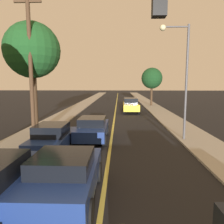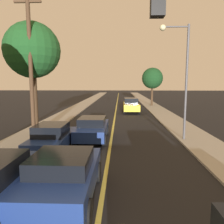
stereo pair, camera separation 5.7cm
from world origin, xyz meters
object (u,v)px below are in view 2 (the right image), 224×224
object	(u,v)px
car_near_lane_second	(92,128)
tree_right_near	(152,78)
car_far_oncoming	(131,105)
tree_left_far	(32,51)
car_outer_lane_second	(52,137)
car_near_lane_front	(63,175)
streetlamp_right	(180,67)
utility_pole_left	(31,65)

from	to	relation	value
car_near_lane_second	tree_right_near	size ratio (longest dim) A/B	0.75
car_far_oncoming	tree_left_far	world-z (taller)	tree_left_far
car_outer_lane_second	tree_right_near	size ratio (longest dim) A/B	0.73
car_near_lane_front	streetlamp_right	distance (m)	9.69
car_outer_lane_second	car_far_oncoming	bearing A→B (deg)	72.34
streetlamp_right	tree_right_near	xyz separation A→B (m)	(1.28, 20.21, -0.31)
car_near_lane_front	car_far_oncoming	bearing A→B (deg)	81.40
car_near_lane_front	tree_right_near	xyz separation A→B (m)	(6.61, 27.37, 3.46)
tree_right_near	utility_pole_left	bearing A→B (deg)	-116.44
car_near_lane_front	car_near_lane_second	world-z (taller)	car_near_lane_front
streetlamp_right	tree_right_near	bearing A→B (deg)	86.37
car_outer_lane_second	streetlamp_right	distance (m)	8.45
utility_pole_left	car_far_oncoming	bearing A→B (deg)	63.63
tree_right_near	car_outer_lane_second	bearing A→B (deg)	-110.58
car_near_lane_second	car_outer_lane_second	xyz separation A→B (m)	(-1.85, -2.28, -0.03)
car_near_lane_second	streetlamp_right	world-z (taller)	streetlamp_right
streetlamp_right	car_outer_lane_second	bearing A→B (deg)	-162.15
car_near_lane_front	streetlamp_right	world-z (taller)	streetlamp_right
car_near_lane_front	tree_left_far	bearing A→B (deg)	116.16
car_outer_lane_second	utility_pole_left	bearing A→B (deg)	132.50
car_far_oncoming	utility_pole_left	size ratio (longest dim) A/B	0.54
car_far_oncoming	tree_left_far	size ratio (longest dim) A/B	0.63
car_far_oncoming	car_near_lane_front	bearing A→B (deg)	81.40
car_far_oncoming	streetlamp_right	world-z (taller)	streetlamp_right
streetlamp_right	tree_left_far	world-z (taller)	tree_left_far
tree_left_far	car_outer_lane_second	bearing A→B (deg)	-57.32
car_far_oncoming	streetlamp_right	xyz separation A→B (m)	(2.25, -13.15, 3.68)
car_near_lane_second	car_far_oncoming	distance (m)	13.52
car_far_oncoming	utility_pole_left	world-z (taller)	utility_pole_left
utility_pole_left	tree_right_near	size ratio (longest dim) A/B	1.52
car_near_lane_second	car_outer_lane_second	size ratio (longest dim) A/B	1.03
tree_right_near	car_far_oncoming	bearing A→B (deg)	-116.59
car_near_lane_front	car_far_oncoming	distance (m)	20.54
car_near_lane_second	utility_pole_left	world-z (taller)	utility_pole_left
streetlamp_right	utility_pole_left	world-z (taller)	utility_pole_left
utility_pole_left	tree_right_near	distance (m)	22.99
utility_pole_left	car_near_lane_second	bearing A→B (deg)	5.43
streetlamp_right	utility_pole_left	xyz separation A→B (m)	(-8.95, -0.37, 0.09)
car_near_lane_second	utility_pole_left	size ratio (longest dim) A/B	0.49
tree_left_far	tree_right_near	bearing A→B (deg)	60.52
car_outer_lane_second	tree_right_near	world-z (taller)	tree_right_near
tree_right_near	car_near_lane_front	bearing A→B (deg)	-103.57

